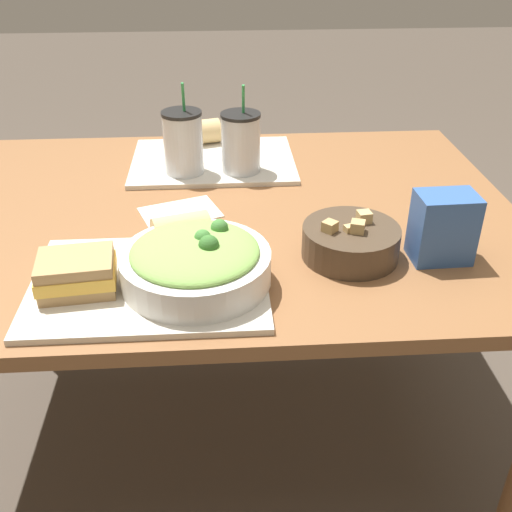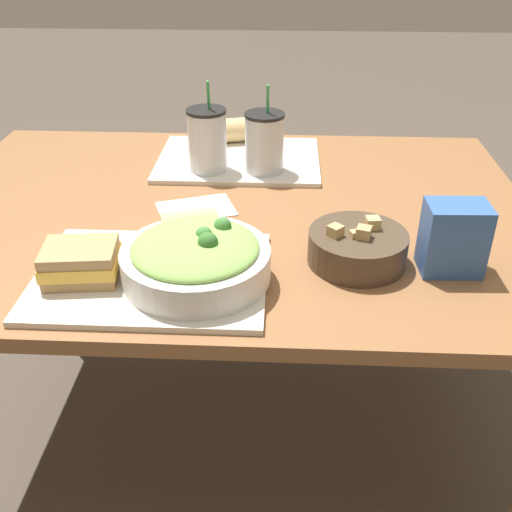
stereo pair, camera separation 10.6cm
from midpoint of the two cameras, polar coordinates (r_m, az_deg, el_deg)
ground_plane at (r=1.79m, az=-0.46°, el=-16.03°), size 12.00×12.00×0.00m
dining_table at (r=1.40m, az=-0.57°, el=1.58°), size 1.38×0.98×0.70m
tray_near at (r=1.11m, az=-7.22°, el=-1.98°), size 0.42×0.32×0.01m
tray_far at (r=1.61m, az=0.26°, el=9.12°), size 0.42×0.32×0.01m
salad_bowl at (r=1.07m, az=-2.91°, el=-0.25°), size 0.27×0.27×0.10m
soup_bowl at (r=1.16m, az=12.23°, el=0.83°), size 0.19×0.19×0.09m
sandwich_near at (r=1.10m, az=-13.73°, el=-0.67°), size 0.14×0.12×0.06m
baguette_near at (r=1.19m, az=-3.69°, el=2.74°), size 0.12×0.10×0.07m
baguette_far at (r=1.71m, az=-0.29°, el=11.87°), size 0.10×0.09×0.07m
drink_cup_dark at (r=1.51m, az=-2.62°, el=10.77°), size 0.10×0.10×0.22m
drink_cup_red at (r=1.50m, az=2.86°, el=10.55°), size 0.10×0.10×0.22m
chip_bag at (r=1.17m, az=20.80°, el=1.53°), size 0.11×0.08×0.14m
napkin_folded at (r=1.35m, az=-3.50°, el=4.44°), size 0.20×0.17×0.00m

